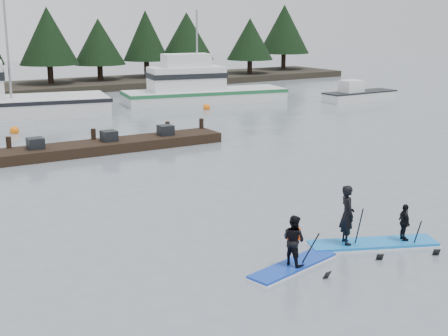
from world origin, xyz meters
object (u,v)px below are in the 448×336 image
fishing_boat_medium (201,96)px  paddleboard_duo (368,228)px  floating_dock (79,149)px  paddleboard_solo (293,248)px

fishing_boat_medium → paddleboard_duo: 30.56m
paddleboard_duo → floating_dock: bearing=123.6°
paddleboard_solo → paddleboard_duo: 2.74m
floating_dock → paddleboard_duo: size_ratio=3.93×
fishing_boat_medium → paddleboard_solo: size_ratio=4.31×
fishing_boat_medium → paddleboard_duo: size_ratio=3.42×
floating_dock → paddleboard_solo: bearing=-88.6°
fishing_boat_medium → paddleboard_solo: 31.76m
paddleboard_solo → paddleboard_duo: paddleboard_duo is taller
fishing_boat_medium → paddleboard_solo: (-13.83, -28.59, 0.03)m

